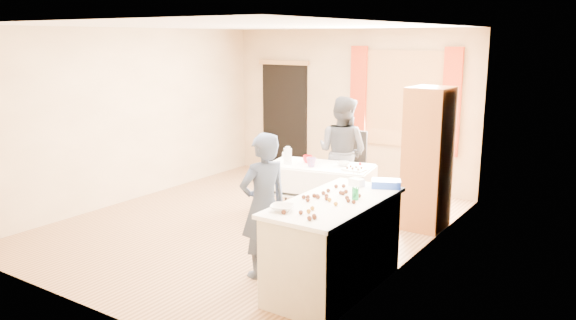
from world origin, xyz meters
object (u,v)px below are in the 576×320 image
Objects in this scene: counter at (334,244)px; girl at (264,206)px; party_table at (320,186)px; cabinet at (428,159)px; chair at (348,181)px; woman at (342,152)px.

girl is (-0.76, -0.15, 0.31)m from counter.
cabinet is at bearing 6.20° from party_table.
cabinet is at bearing -29.36° from chair.
woman reaches higher than chair.
party_table is 0.95m from chair.
party_table is 0.76m from woman.
chair is (-1.32, 2.80, -0.13)m from counter.
woman is (-1.38, 0.25, -0.11)m from cabinet.
chair is (-1.42, 0.53, -0.61)m from cabinet.
woman is at bearing 169.66° from cabinet.
girl is (-0.86, -2.42, -0.16)m from cabinet.
cabinet is 2.32m from counter.
cabinet reaches higher than party_table.
counter is 0.83m from girl.
chair is at bearing -148.45° from girl.
cabinet reaches higher than girl.
party_table is (-1.27, 1.86, -0.01)m from counter.
woman is at bearing 80.93° from party_table.
girl reaches higher than counter.
woman is at bearing -92.54° from chair.
party_table is at bearing -144.90° from girl.
counter is at bearing 121.91° from girl.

